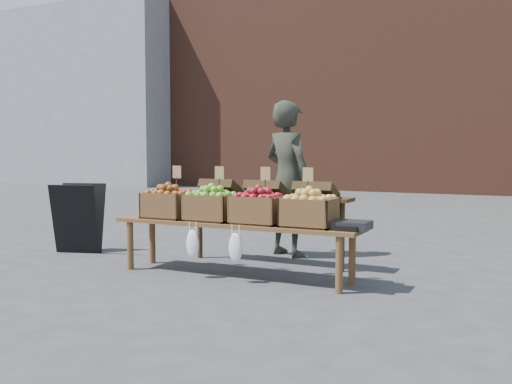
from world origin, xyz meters
The scene contains 12 objects.
ground centered at (0.00, 0.00, 0.00)m, with size 80.00×80.00×0.00m, color #3E3E40.
brick_building centered at (0.00, 15.00, 5.00)m, with size 24.00×4.00×10.00m, color brown.
grey_building centered at (-14.00, 13.00, 3.50)m, with size 8.00×3.00×7.00m, color gray.
vendor centered at (-0.21, 1.52, 0.96)m, with size 0.70×0.46×1.92m, color #2B2D23.
chalkboard_sign centered at (-2.70, 0.50, 0.45)m, with size 0.59×0.33×0.90m, color black, non-canonical shape.
back_table centered at (-0.21, 0.89, 0.52)m, with size 2.10×0.44×1.04m, color #352513, non-canonical shape.
display_bench centered at (-0.23, 0.17, 0.28)m, with size 2.70×0.56×0.57m, color brown, non-canonical shape.
crate_golden_apples centered at (-1.06, 0.17, 0.71)m, with size 0.50×0.40×0.28m, color #974C0F, non-canonical shape.
crate_russet_pears centered at (-0.51, 0.17, 0.71)m, with size 0.50×0.40×0.28m, color #4C7B24, non-canonical shape.
crate_red_apples centered at (0.04, 0.17, 0.71)m, with size 0.50×0.40×0.28m, color maroon, non-canonical shape.
crate_green_apples centered at (0.59, 0.17, 0.71)m, with size 0.50×0.40×0.28m, color gold, non-canonical shape.
weighing_scale centered at (1.02, 0.17, 0.61)m, with size 0.34×0.30×0.08m, color black.
Camera 1 is at (2.58, -4.97, 1.30)m, focal length 40.00 mm.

